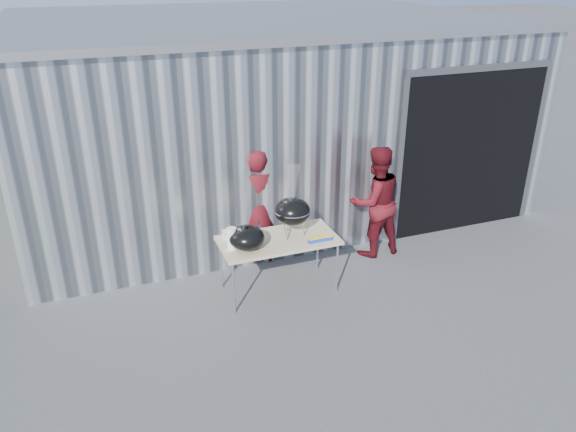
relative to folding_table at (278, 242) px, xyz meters
name	(u,v)px	position (x,y,z in m)	size (l,w,h in m)	color
ground	(314,327)	(0.11, -0.94, -0.71)	(80.00, 80.00, 0.00)	#404043
building	(263,106)	(1.02, 3.64, 0.83)	(8.20, 6.20, 3.10)	silver
folding_table	(278,242)	(0.00, 0.00, 0.00)	(1.50, 0.75, 0.75)	tan
kettle_grill	(293,206)	(0.20, 0.02, 0.46)	(0.46, 0.46, 0.94)	black
grill_lid	(247,238)	(-0.44, -0.10, 0.18)	(0.44, 0.44, 0.32)	black
paper_towels	(232,239)	(-0.62, -0.05, 0.18)	(0.12, 0.12, 0.28)	white
white_tub	(231,234)	(-0.55, 0.24, 0.09)	(0.20, 0.15, 0.10)	white
foil_box	(320,239)	(0.47, -0.25, 0.07)	(0.32, 0.05, 0.06)	#1937A6
person_cook	(256,207)	(-0.02, 0.85, 0.14)	(0.62, 0.41, 1.69)	#4D0D14
person_bystander	(375,202)	(1.65, 0.48, 0.11)	(0.80, 0.62, 1.64)	#4D0D14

